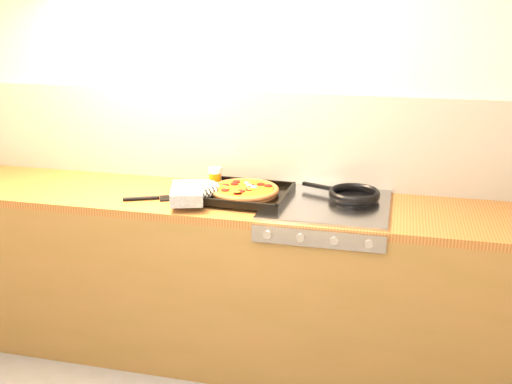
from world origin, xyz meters
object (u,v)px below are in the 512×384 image
(pizza_on_tray, at_px, (229,191))
(frying_pan, at_px, (353,195))
(tomato_can, at_px, (215,177))
(juice_glass, at_px, (215,177))

(pizza_on_tray, distance_m, frying_pan, 0.61)
(frying_pan, relative_size, tomato_can, 4.26)
(pizza_on_tray, xyz_separation_m, frying_pan, (0.60, 0.11, -0.01))
(tomato_can, xyz_separation_m, juice_glass, (0.01, -0.02, 0.00))
(frying_pan, xyz_separation_m, juice_glass, (-0.74, 0.07, 0.02))
(frying_pan, relative_size, juice_glass, 4.00)
(pizza_on_tray, relative_size, juice_glass, 5.34)
(tomato_can, bearing_deg, juice_glass, -68.77)
(frying_pan, bearing_deg, pizza_on_tray, -169.57)
(pizza_on_tray, height_order, frying_pan, pizza_on_tray)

